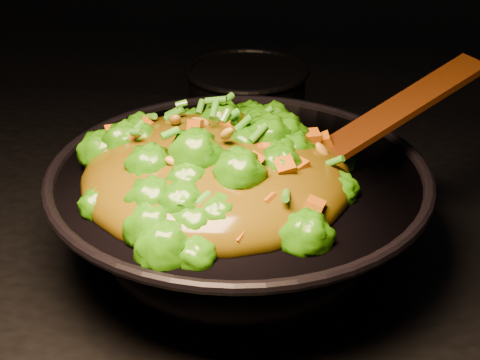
# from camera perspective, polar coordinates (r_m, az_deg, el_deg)

# --- Properties ---
(wok) EXTENTS (0.58, 0.58, 0.13)m
(wok) POSITION_cam_1_polar(r_m,az_deg,el_deg) (0.93, -0.09, -2.94)
(wok) COLOR black
(wok) RESTS_ON stovetop
(stir_fry) EXTENTS (0.33, 0.33, 0.11)m
(stir_fry) POSITION_cam_1_polar(r_m,az_deg,el_deg) (0.86, -1.86, 3.16)
(stir_fry) COLOR #297508
(stir_fry) RESTS_ON wok
(spatula) EXTENTS (0.27, 0.20, 0.12)m
(spatula) POSITION_cam_1_polar(r_m,az_deg,el_deg) (0.92, 10.46, 4.29)
(spatula) COLOR #330C04
(spatula) RESTS_ON wok
(back_pot) EXTENTS (0.24, 0.24, 0.12)m
(back_pot) POSITION_cam_1_polar(r_m,az_deg,el_deg) (1.29, 0.54, 6.30)
(back_pot) COLOR black
(back_pot) RESTS_ON stovetop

